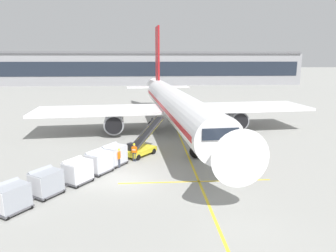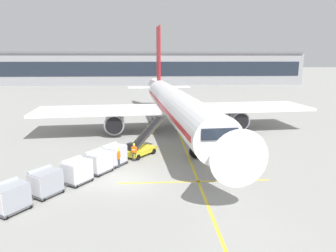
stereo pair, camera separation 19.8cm
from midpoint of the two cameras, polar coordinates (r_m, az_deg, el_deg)
ground_plane at (r=24.68m, az=-7.22°, el=-10.19°), size 600.00×600.00×0.00m
parked_airplane at (r=40.52m, az=1.13°, el=3.94°), size 36.18×46.20×15.11m
belt_loader at (r=30.75m, az=-5.12°, el=-3.70°), size 4.17×4.71×3.51m
baggage_cart_lead at (r=28.24m, az=-10.13°, el=-5.19°), size 2.45×2.70×1.91m
baggage_cart_second at (r=26.65m, az=-12.91°, el=-6.39°), size 2.45×2.70×1.91m
baggage_cart_third at (r=24.95m, az=-16.65°, el=-7.91°), size 2.45×2.70×1.91m
baggage_cart_fourth at (r=23.54m, az=-21.88°, el=-9.55°), size 2.45×2.70×1.91m
baggage_cart_fifth at (r=22.07m, az=-27.31°, el=-11.55°), size 2.45×2.70×1.91m
ground_crew_by_loader at (r=28.97m, az=-6.46°, el=-4.62°), size 0.56×0.33×1.74m
ground_crew_by_carts at (r=27.56m, az=-9.25°, el=-5.60°), size 0.28×0.57×1.74m
safety_cone_engine_keepout at (r=40.53m, az=-9.54°, el=-0.69°), size 0.68×0.68×0.77m
apron_guidance_line_lead_in at (r=40.39m, az=1.73°, el=-1.10°), size 0.20×110.00×0.01m
apron_guidance_line_stop_bar at (r=24.61m, az=4.80°, el=-10.19°), size 12.00×0.20×0.01m
terminal_building at (r=117.97m, az=-3.41°, el=10.63°), size 108.22×18.49×11.70m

